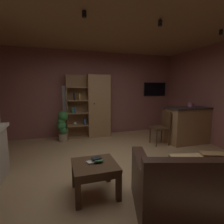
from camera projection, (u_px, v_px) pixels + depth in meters
name	position (u px, v px, depth m)	size (l,w,h in m)	color
floor	(118.00, 170.00, 3.22)	(5.88, 5.31, 0.02)	tan
wall_back	(91.00, 94.00, 5.57)	(6.00, 0.06, 2.68)	#8E544C
ceiling	(119.00, 18.00, 2.85)	(5.88, 5.31, 0.02)	#8E6B47
window_pane_back	(72.00, 100.00, 5.39)	(0.61, 0.01, 0.87)	white
bookshelf_cabinet	(96.00, 106.00, 5.39)	(1.33, 0.41, 1.93)	#997047
kitchen_bar_counter	(191.00, 125.00, 4.79)	(1.38, 0.60, 1.01)	#997047
tissue_box	(191.00, 105.00, 4.72)	(0.12, 0.12, 0.11)	#995972
leather_couch	(205.00, 190.00, 2.08)	(1.86, 1.38, 0.84)	#382116
coffee_table	(95.00, 170.00, 2.46)	(0.62, 0.60, 0.46)	#4C331E
table_book_0	(91.00, 162.00, 2.46)	(0.12, 0.10, 0.02)	beige
table_book_1	(98.00, 160.00, 2.48)	(0.13, 0.10, 0.02)	#387247
table_book_2	(96.00, 158.00, 2.51)	(0.14, 0.10, 0.02)	black
dining_chair	(162.00, 125.00, 4.65)	(0.44, 0.44, 0.92)	#4C331E
potted_floor_plant	(62.00, 125.00, 4.90)	(0.33, 0.30, 0.88)	#9E896B
wall_mounted_tv	(155.00, 89.00, 6.18)	(0.85, 0.06, 0.48)	black
track_light_spot_1	(84.00, 14.00, 2.52)	(0.07, 0.07, 0.09)	black
track_light_spot_2	(160.00, 23.00, 2.87)	(0.07, 0.07, 0.09)	black
track_light_spot_3	(221.00, 32.00, 3.33)	(0.07, 0.07, 0.09)	black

